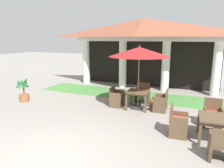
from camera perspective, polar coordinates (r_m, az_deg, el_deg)
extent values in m
plane|color=gray|center=(5.43, -17.93, -20.25)|extent=(60.00, 60.00, 0.00)
cylinder|color=white|center=(13.49, -7.00, 5.81)|extent=(0.43, 0.43, 2.69)
cylinder|color=white|center=(12.41, 2.92, 5.31)|extent=(0.43, 0.43, 2.69)
cylinder|color=white|center=(11.75, 14.32, 4.54)|extent=(0.43, 0.43, 2.69)
cylinder|color=white|center=(11.60, 26.49, 3.52)|extent=(0.43, 0.43, 2.69)
cube|color=white|center=(11.92, 8.70, 11.96)|extent=(8.25, 0.70, 0.24)
pyramid|color=brown|center=(11.93, 8.79, 14.89)|extent=(8.65, 2.74, 0.98)
cube|color=black|center=(12.88, 9.56, 5.42)|extent=(8.05, 0.16, 2.69)
cube|color=#47843D|center=(10.84, 6.03, -3.02)|extent=(10.45, 1.98, 0.01)
cube|color=brown|center=(8.68, 7.11, -2.01)|extent=(0.91, 0.91, 0.05)
cube|color=brown|center=(8.69, 7.10, -2.36)|extent=(0.84, 0.84, 0.06)
cube|color=brown|center=(8.51, 3.91, -5.07)|extent=(0.08, 0.08, 0.64)
cube|color=brown|center=(8.35, 9.07, -5.56)|extent=(0.08, 0.08, 0.64)
cube|color=brown|center=(9.23, 5.22, -3.69)|extent=(0.08, 0.08, 0.64)
cube|color=brown|center=(9.08, 9.98, -4.11)|extent=(0.08, 0.08, 0.64)
cube|color=#2D2D2D|center=(8.87, 6.99, -6.31)|extent=(0.49, 0.49, 0.09)
cylinder|color=olive|center=(8.58, 7.19, 0.72)|extent=(0.04, 0.04, 2.30)
cone|color=maroon|center=(8.42, 7.41, 8.66)|extent=(2.42, 2.42, 0.38)
sphere|color=olive|center=(8.41, 7.45, 10.14)|extent=(0.06, 0.06, 0.06)
cube|color=brown|center=(8.99, 1.38, -3.43)|extent=(0.53, 0.64, 0.07)
cube|color=#C64C38|center=(8.97, 1.38, -3.06)|extent=(0.49, 0.59, 0.05)
cube|color=brown|center=(9.00, 0.03, -1.97)|extent=(0.11, 0.61, 0.36)
cube|color=brown|center=(9.27, 1.92, -3.52)|extent=(0.49, 0.10, 0.67)
cube|color=brown|center=(8.76, 0.80, -4.47)|extent=(0.49, 0.10, 0.67)
cube|color=brown|center=(9.24, 3.17, -4.48)|extent=(0.06, 0.06, 0.39)
cube|color=brown|center=(8.74, 2.16, -5.46)|extent=(0.06, 0.06, 0.39)
cube|color=brown|center=(9.36, 0.64, -4.23)|extent=(0.06, 0.06, 0.39)
cube|color=brown|center=(8.87, -0.51, -5.18)|extent=(0.06, 0.06, 0.39)
cube|color=brown|center=(9.62, 8.25, -2.60)|extent=(0.62, 0.53, 0.07)
cube|color=#C64C38|center=(9.61, 8.26, -2.26)|extent=(0.57, 0.49, 0.05)
cube|color=brown|center=(9.77, 8.55, -0.89)|extent=(0.59, 0.11, 0.42)
cube|color=brown|center=(9.59, 9.84, -3.16)|extent=(0.10, 0.49, 0.66)
cube|color=brown|center=(9.69, 6.65, -2.90)|extent=(0.10, 0.49, 0.66)
cube|color=brown|center=(9.43, 9.53, -4.34)|extent=(0.06, 0.06, 0.37)
cube|color=brown|center=(9.53, 6.38, -4.07)|extent=(0.06, 0.06, 0.37)
cube|color=brown|center=(9.84, 9.97, -3.66)|extent=(0.06, 0.06, 0.37)
cube|color=brown|center=(9.93, 6.95, -3.40)|extent=(0.06, 0.06, 0.37)
cube|color=brown|center=(8.63, 12.98, -4.68)|extent=(0.55, 0.64, 0.07)
cube|color=#C64C38|center=(8.61, 13.00, -4.30)|extent=(0.51, 0.59, 0.05)
cube|color=brown|center=(8.53, 14.62, -3.08)|extent=(0.11, 0.61, 0.47)
cube|color=brown|center=(8.38, 12.73, -5.67)|extent=(0.51, 0.10, 0.64)
cube|color=brown|center=(8.92, 13.18, -4.59)|extent=(0.51, 0.10, 0.64)
cube|color=brown|center=(8.46, 11.16, -6.45)|extent=(0.06, 0.06, 0.35)
cube|color=brown|center=(8.98, 11.69, -5.36)|extent=(0.06, 0.06, 0.35)
cube|color=brown|center=(8.41, 14.22, -6.71)|extent=(0.06, 0.06, 0.35)
cube|color=brown|center=(8.93, 14.57, -5.59)|extent=(0.06, 0.06, 0.35)
cube|color=brown|center=(6.63, 26.71, -8.25)|extent=(1.04, 1.04, 0.05)
cube|color=brown|center=(6.66, 26.66, -8.77)|extent=(0.96, 0.96, 0.08)
cube|color=brown|center=(6.32, 22.67, -12.77)|extent=(0.08, 0.08, 0.58)
cube|color=brown|center=(7.15, 22.36, -9.78)|extent=(0.08, 0.08, 0.58)
cube|color=brown|center=(7.68, 25.67, -7.55)|extent=(0.58, 0.53, 0.07)
cube|color=#C64C38|center=(7.66, 25.71, -7.12)|extent=(0.54, 0.49, 0.05)
cube|color=brown|center=(7.81, 25.70, -5.12)|extent=(0.55, 0.10, 0.47)
cube|color=brown|center=(7.74, 27.49, -8.27)|extent=(0.10, 0.49, 0.66)
cube|color=brown|center=(7.68, 23.70, -8.06)|extent=(0.10, 0.49, 0.66)
cube|color=brown|center=(7.58, 27.53, -9.80)|extent=(0.06, 0.06, 0.38)
cube|color=brown|center=(7.53, 23.77, -9.60)|extent=(0.06, 0.06, 0.38)
cube|color=brown|center=(7.99, 27.14, -8.67)|extent=(0.06, 0.06, 0.38)
cube|color=brown|center=(7.93, 23.58, -8.47)|extent=(0.06, 0.06, 0.38)
cube|color=brown|center=(5.81, 27.58, -14.29)|extent=(0.57, 0.53, 0.07)
cube|color=#C64C38|center=(5.79, 27.64, -13.76)|extent=(0.52, 0.49, 0.05)
cube|color=brown|center=(5.51, 28.15, -12.98)|extent=(0.54, 0.10, 0.43)
cube|color=brown|center=(5.81, 25.01, -14.88)|extent=(0.10, 0.49, 0.65)
cube|color=brown|center=(6.07, 24.79, -15.17)|extent=(0.06, 0.06, 0.37)
cube|color=brown|center=(5.69, 25.15, -17.14)|extent=(0.06, 0.06, 0.37)
cube|color=brown|center=(6.66, 17.68, -9.73)|extent=(0.55, 0.63, 0.07)
cube|color=#C64C38|center=(6.64, 17.71, -9.25)|extent=(0.51, 0.58, 0.05)
cube|color=brown|center=(6.58, 15.77, -7.46)|extent=(0.10, 0.60, 0.45)
cube|color=brown|center=(6.96, 17.72, -9.66)|extent=(0.51, 0.10, 0.67)
cube|color=brown|center=(6.44, 17.51, -11.46)|extent=(0.51, 0.10, 0.67)
cube|color=brown|center=(7.00, 19.53, -10.84)|extent=(0.06, 0.06, 0.40)
cube|color=brown|center=(6.51, 19.47, -12.66)|extent=(0.06, 0.06, 0.40)
cube|color=brown|center=(7.01, 15.77, -10.55)|extent=(0.06, 0.06, 0.40)
cube|color=brown|center=(6.51, 15.40, -12.34)|extent=(0.06, 0.06, 0.40)
cylinder|color=#995638|center=(10.54, -22.65, -3.46)|extent=(0.44, 0.44, 0.33)
cylinder|color=brown|center=(10.47, -22.80, -1.74)|extent=(0.07, 0.07, 0.32)
ellipsoid|color=#286B33|center=(10.26, -22.46, -0.13)|extent=(0.17, 0.41, 0.39)
ellipsoid|color=#286B33|center=(10.39, -22.33, 0.28)|extent=(0.31, 0.29, 0.46)
ellipsoid|color=#286B33|center=(10.52, -22.70, 0.33)|extent=(0.37, 0.25, 0.45)
ellipsoid|color=#286B33|center=(10.55, -23.79, -0.01)|extent=(0.12, 0.50, 0.37)
ellipsoid|color=#286B33|center=(10.38, -23.99, -0.20)|extent=(0.42, 0.34, 0.38)
ellipsoid|color=#286B33|center=(10.26, -23.27, -0.09)|extent=(0.39, 0.25, 0.43)
ellipsoid|color=#9E5633|center=(9.15, 11.04, -4.92)|extent=(0.26, 0.26, 0.37)
sphere|color=#9E5633|center=(9.09, 11.10, -3.57)|extent=(0.08, 0.08, 0.08)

